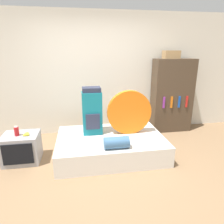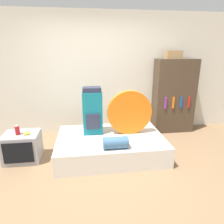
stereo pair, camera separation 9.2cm
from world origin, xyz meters
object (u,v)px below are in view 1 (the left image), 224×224
(canister, at_px, (17,131))
(bookshelf, at_px, (172,96))
(sleeping_roll, at_px, (116,143))
(tent_bag, at_px, (129,112))
(backpack, at_px, (92,111))
(cardboard_box, at_px, (171,55))
(television, at_px, (22,148))

(canister, distance_m, bookshelf, 3.26)
(canister, bearing_deg, sleeping_roll, -15.77)
(sleeping_roll, xyz_separation_m, canister, (-1.56, 0.44, 0.12))
(tent_bag, bearing_deg, bookshelf, 34.94)
(backpack, xyz_separation_m, canister, (-1.24, -0.22, -0.20))
(backpack, bearing_deg, cardboard_box, 22.90)
(canister, bearing_deg, bookshelf, 17.05)
(television, distance_m, bookshelf, 3.26)
(backpack, height_order, television, backpack)
(sleeping_roll, xyz_separation_m, cardboard_box, (1.45, 1.41, 1.28))
(television, bearing_deg, sleeping_roll, -16.84)
(canister, height_order, bookshelf, bookshelf)
(backpack, relative_size, television, 1.48)
(tent_bag, distance_m, canister, 1.91)
(sleeping_roll, bearing_deg, tent_bag, 58.79)
(bookshelf, bearing_deg, sleeping_roll, -137.87)
(bookshelf, relative_size, cardboard_box, 4.82)
(tent_bag, bearing_deg, canister, -176.73)
(tent_bag, xyz_separation_m, cardboard_box, (1.11, 0.86, 0.97))
(sleeping_roll, bearing_deg, cardboard_box, 44.19)
(canister, distance_m, cardboard_box, 3.37)
(sleeping_roll, relative_size, television, 0.68)
(bookshelf, xyz_separation_m, cardboard_box, (-0.09, 0.01, 0.90))
(bookshelf, height_order, cardboard_box, cardboard_box)
(sleeping_roll, xyz_separation_m, bookshelf, (1.54, 1.39, 0.37))
(backpack, xyz_separation_m, tent_bag, (0.66, -0.11, -0.02))
(backpack, xyz_separation_m, sleeping_roll, (0.32, -0.66, -0.32))
(canister, relative_size, bookshelf, 0.10)
(television, relative_size, canister, 3.57)
(backpack, bearing_deg, canister, -170.06)
(canister, xyz_separation_m, bookshelf, (3.11, 0.95, 0.26))
(backpack, height_order, cardboard_box, cardboard_box)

